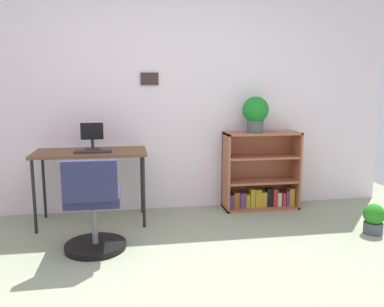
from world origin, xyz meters
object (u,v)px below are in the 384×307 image
object	(u,v)px
desk	(91,157)
monitor	(92,136)
bookshelf_low	(260,175)
potted_plant_on_shelf	(255,112)
office_chair	(93,212)
potted_plant_floor	(374,218)
keyboard	(93,152)

from	to	relation	value
desk	monitor	size ratio (longest dim) A/B	4.04
bookshelf_low	potted_plant_on_shelf	xyz separation A→B (m)	(-0.09, -0.05, 0.72)
bookshelf_low	potted_plant_on_shelf	world-z (taller)	potted_plant_on_shelf
office_chair	potted_plant_floor	distance (m)	2.58
desk	monitor	world-z (taller)	monitor
office_chair	desk	bearing A→B (deg)	95.46
keyboard	office_chair	bearing A→B (deg)	-86.58
potted_plant_on_shelf	desk	bearing A→B (deg)	-174.56
desk	monitor	distance (m)	0.23
office_chair	bookshelf_low	distance (m)	2.03
office_chair	potted_plant_on_shelf	distance (m)	2.06
monitor	potted_plant_floor	size ratio (longest dim) A/B	0.95
desk	monitor	xyz separation A→B (m)	(0.01, 0.10, 0.20)
desk	potted_plant_floor	world-z (taller)	desk
desk	office_chair	xyz separation A→B (m)	(0.07, -0.76, -0.33)
desk	office_chair	distance (m)	0.83
keyboard	potted_plant_floor	xyz separation A→B (m)	(2.61, -0.66, -0.60)
desk	potted_plant_floor	size ratio (longest dim) A/B	3.83
monitor	keyboard	world-z (taller)	monitor
potted_plant_on_shelf	office_chair	bearing A→B (deg)	-151.32
potted_plant_on_shelf	monitor	bearing A→B (deg)	-177.85
monitor	potted_plant_on_shelf	size ratio (longest dim) A/B	0.69
monitor	office_chair	bearing A→B (deg)	-86.15
office_chair	potted_plant_floor	xyz separation A→B (m)	(2.57, -0.00, -0.20)
bookshelf_low	potted_plant_floor	world-z (taller)	bookshelf_low
monitor	potted_plant_floor	xyz separation A→B (m)	(2.63, -0.86, -0.73)
bookshelf_low	potted_plant_floor	distance (m)	1.28
office_chair	bookshelf_low	bearing A→B (deg)	28.76
bookshelf_low	potted_plant_on_shelf	size ratio (longest dim) A/B	2.21
office_chair	potted_plant_floor	world-z (taller)	office_chair
desk	potted_plant_on_shelf	size ratio (longest dim) A/B	2.78
monitor	potted_plant_on_shelf	distance (m)	1.76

